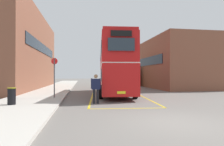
# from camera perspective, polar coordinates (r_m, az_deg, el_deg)

# --- Properties ---
(ground_plane) EXTENTS (135.60, 135.60, 0.00)m
(ground_plane) POSITION_cam_1_polar(r_m,az_deg,el_deg) (21.23, -0.06, -5.19)
(ground_plane) COLOR #66605B
(sidewalk_left) EXTENTS (4.00, 57.60, 0.14)m
(sidewalk_left) POSITION_cam_1_polar(r_m,az_deg,el_deg) (23.60, -16.84, -4.53)
(sidewalk_left) COLOR #B2ADA3
(sidewalk_left) RESTS_ON ground
(brick_building_left) EXTENTS (6.60, 19.43, 9.06)m
(brick_building_left) POSITION_cam_1_polar(r_m,az_deg,el_deg) (26.07, -27.11, 5.70)
(brick_building_left) COLOR brown
(brick_building_left) RESTS_ON ground
(depot_building_right) EXTENTS (8.59, 14.44, 6.42)m
(depot_building_right) POSITION_cam_1_polar(r_m,az_deg,el_deg) (28.46, 18.34, 2.48)
(depot_building_right) COLOR brown
(depot_building_right) RESTS_ON ground
(double_decker_bus) EXTENTS (3.33, 10.22, 4.75)m
(double_decker_bus) POSITION_cam_1_polar(r_m,az_deg,el_deg) (16.75, 0.74, 2.16)
(double_decker_bus) COLOR black
(double_decker_bus) RESTS_ON ground
(single_deck_bus) EXTENTS (3.27, 9.37, 3.02)m
(single_deck_bus) POSITION_cam_1_polar(r_m,az_deg,el_deg) (32.10, 3.64, -0.69)
(single_deck_bus) COLOR black
(single_deck_bus) RESTS_ON ground
(pedestrian_boarding) EXTENTS (0.59, 0.26, 1.75)m
(pedestrian_boarding) POSITION_cam_1_polar(r_m,az_deg,el_deg) (11.40, -4.85, -4.07)
(pedestrian_boarding) COLOR black
(pedestrian_boarding) RESTS_ON ground
(litter_bin) EXTENTS (0.43, 0.43, 0.90)m
(litter_bin) POSITION_cam_1_polar(r_m,az_deg,el_deg) (11.48, -27.80, -6.12)
(litter_bin) COLOR black
(litter_bin) RESTS_ON sidewalk_left
(bus_stop_sign) EXTENTS (0.44, 0.08, 2.76)m
(bus_stop_sign) POSITION_cam_1_polar(r_m,az_deg,el_deg) (13.85, -16.85, -0.22)
(bus_stop_sign) COLOR #4C4C51
(bus_stop_sign) RESTS_ON sidewalk_left
(bay_marking_yellow) EXTENTS (5.09, 12.39, 0.01)m
(bay_marking_yellow) POSITION_cam_1_polar(r_m,az_deg,el_deg) (14.97, 1.67, -7.13)
(bay_marking_yellow) COLOR gold
(bay_marking_yellow) RESTS_ON ground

